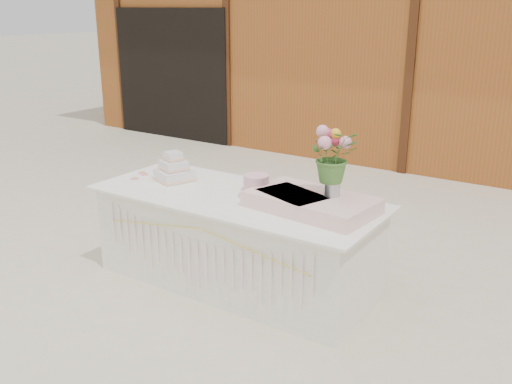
{
  "coord_description": "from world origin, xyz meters",
  "views": [
    {
      "loc": [
        2.53,
        -3.52,
        2.22
      ],
      "look_at": [
        0.0,
        0.3,
        0.72
      ],
      "focal_mm": 40.0,
      "sensor_mm": 36.0,
      "label": 1
    }
  ],
  "objects": [
    {
      "name": "satin_runner",
      "position": [
        0.67,
        0.04,
        0.83
      ],
      "size": [
        0.98,
        0.63,
        0.12
      ],
      "primitive_type": "cube",
      "rotation": [
        0.0,
        0.0,
        -0.1
      ],
      "color": "beige",
      "rests_on": "cake_table"
    },
    {
      "name": "flower_vase",
      "position": [
        0.8,
        0.11,
        0.97
      ],
      "size": [
        0.11,
        0.11,
        0.16
      ],
      "primitive_type": "cylinder",
      "color": "#B1B1B6",
      "rests_on": "satin_runner"
    },
    {
      "name": "pink_cake_stand",
      "position": [
        0.16,
        0.06,
        0.87
      ],
      "size": [
        0.26,
        0.26,
        0.19
      ],
      "color": "white",
      "rests_on": "cake_table"
    },
    {
      "name": "cake_table",
      "position": [
        0.0,
        -0.0,
        0.39
      ],
      "size": [
        2.4,
        1.0,
        0.77
      ],
      "color": "white",
      "rests_on": "ground"
    },
    {
      "name": "barn",
      "position": [
        -0.01,
        5.99,
        1.68
      ],
      "size": [
        12.6,
        4.6,
        3.3
      ],
      "color": "#94471F",
      "rests_on": "ground"
    },
    {
      "name": "loose_flowers",
      "position": [
        -1.05,
        0.05,
        0.78
      ],
      "size": [
        0.16,
        0.35,
        0.02
      ],
      "primitive_type": null,
      "rotation": [
        0.0,
        0.0,
        0.06
      ],
      "color": "pink",
      "rests_on": "cake_table"
    },
    {
      "name": "ground",
      "position": [
        0.0,
        0.0,
        0.0
      ],
      "size": [
        80.0,
        80.0,
        0.0
      ],
      "primitive_type": "plane",
      "color": "beige",
      "rests_on": "ground"
    },
    {
      "name": "wedding_cake",
      "position": [
        -0.69,
        0.05,
        0.86
      ],
      "size": [
        0.37,
        0.37,
        0.26
      ],
      "rotation": [
        0.0,
        0.0,
        -0.38
      ],
      "color": "silver",
      "rests_on": "cake_table"
    },
    {
      "name": "bouquet",
      "position": [
        0.8,
        0.11,
        1.24
      ],
      "size": [
        0.47,
        0.46,
        0.39
      ],
      "primitive_type": "imported",
      "rotation": [
        0.0,
        0.0,
        0.68
      ],
      "color": "#406E2C",
      "rests_on": "flower_vase"
    }
  ]
}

